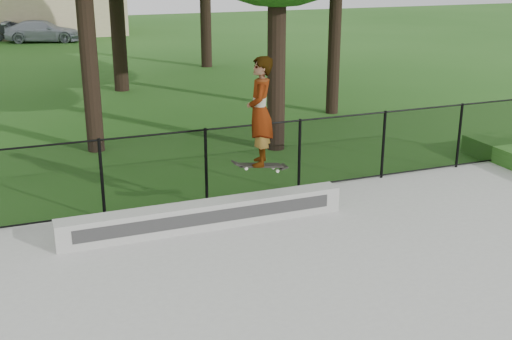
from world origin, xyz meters
The scene contains 5 objects.
grind_ledge centered at (-0.40, 4.70, 0.30)m, with size 5.17×0.40×0.47m, color #ACACA7.
car_b centered at (-2.48, 35.28, 0.53)m, with size 1.13×2.93×1.07m, color black.
car_c centered at (-1.15, 33.84, 0.61)m, with size 1.72×3.88×1.23m, color #9FA6B4.
skater_airborne centered at (0.63, 4.64, 2.08)m, with size 0.84×0.82×2.07m.
chainlink_fence centered at (0.00, 5.90, 0.81)m, with size 16.06×0.06×1.50m.
Camera 1 is at (-3.42, -5.48, 4.66)m, focal length 45.00 mm.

